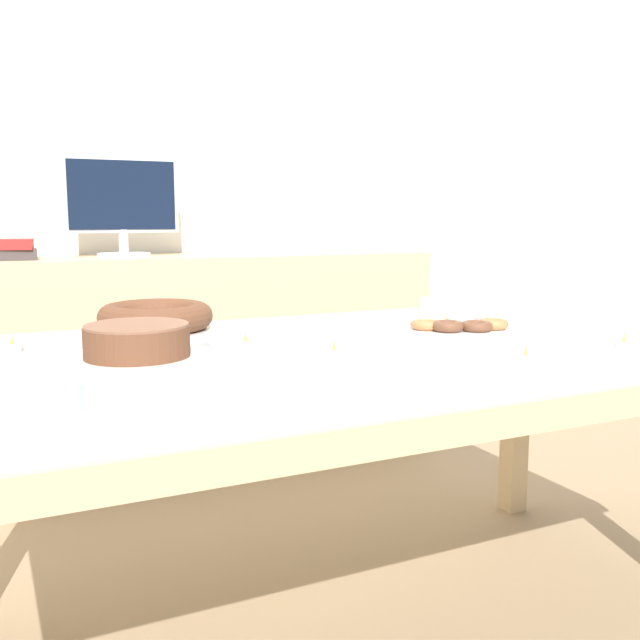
{
  "coord_description": "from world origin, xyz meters",
  "views": [
    {
      "loc": [
        -0.78,
        -1.43,
        1.02
      ],
      "look_at": [
        -0.1,
        -0.01,
        0.79
      ],
      "focal_mm": 40.0,
      "sensor_mm": 36.0,
      "label": 1
    }
  ],
  "objects_px": {
    "pastry_platter": "(453,326)",
    "tealight_near_cakes": "(246,344)",
    "cake_golden_bundt": "(156,319)",
    "tealight_near_front": "(624,344)",
    "computer_monitor": "(122,207)",
    "plate_stack": "(455,306)",
    "cake_chocolate_round": "(137,346)",
    "tealight_left_edge": "(334,353)",
    "tealight_right_edge": "(526,358)",
    "book_stack": "(3,250)",
    "tealight_centre": "(12,347)"
  },
  "relations": [
    {
      "from": "pastry_platter",
      "to": "tealight_near_cakes",
      "type": "xyz_separation_m",
      "value": [
        -0.55,
        0.01,
        -0.0
      ]
    },
    {
      "from": "cake_golden_bundt",
      "to": "tealight_near_front",
      "type": "relative_size",
      "value": 7.1
    },
    {
      "from": "computer_monitor",
      "to": "plate_stack",
      "type": "distance_m",
      "value": 1.35
    },
    {
      "from": "pastry_platter",
      "to": "plate_stack",
      "type": "height_order",
      "value": "pastry_platter"
    },
    {
      "from": "pastry_platter",
      "to": "tealight_near_front",
      "type": "relative_size",
      "value": 9.11
    },
    {
      "from": "tealight_near_cakes",
      "to": "plate_stack",
      "type": "bearing_deg",
      "value": 20.58
    },
    {
      "from": "computer_monitor",
      "to": "pastry_platter",
      "type": "xyz_separation_m",
      "value": [
        0.57,
        -1.35,
        -0.31
      ]
    },
    {
      "from": "cake_chocolate_round",
      "to": "tealight_near_front",
      "type": "relative_size",
      "value": 7.67
    },
    {
      "from": "cake_chocolate_round",
      "to": "tealight_left_edge",
      "type": "distance_m",
      "value": 0.4
    },
    {
      "from": "tealight_right_edge",
      "to": "computer_monitor",
      "type": "bearing_deg",
      "value": 104.9
    },
    {
      "from": "book_stack",
      "to": "tealight_near_cakes",
      "type": "height_order",
      "value": "book_stack"
    },
    {
      "from": "computer_monitor",
      "to": "tealight_near_cakes",
      "type": "distance_m",
      "value": 1.37
    },
    {
      "from": "book_stack",
      "to": "pastry_platter",
      "type": "distance_m",
      "value": 1.68
    },
    {
      "from": "tealight_right_edge",
      "to": "plate_stack",
      "type": "bearing_deg",
      "value": 64.21
    },
    {
      "from": "book_stack",
      "to": "cake_golden_bundt",
      "type": "relative_size",
      "value": 0.83
    },
    {
      "from": "tealight_left_edge",
      "to": "tealight_near_cakes",
      "type": "height_order",
      "value": "same"
    },
    {
      "from": "plate_stack",
      "to": "tealight_near_cakes",
      "type": "distance_m",
      "value": 0.83
    },
    {
      "from": "tealight_centre",
      "to": "tealight_near_cakes",
      "type": "distance_m",
      "value": 0.5
    },
    {
      "from": "computer_monitor",
      "to": "pastry_platter",
      "type": "height_order",
      "value": "computer_monitor"
    },
    {
      "from": "tealight_right_edge",
      "to": "pastry_platter",
      "type": "bearing_deg",
      "value": 74.69
    },
    {
      "from": "cake_chocolate_round",
      "to": "tealight_near_cakes",
      "type": "height_order",
      "value": "cake_chocolate_round"
    },
    {
      "from": "cake_chocolate_round",
      "to": "tealight_centre",
      "type": "distance_m",
      "value": 0.32
    },
    {
      "from": "cake_chocolate_round",
      "to": "tealight_near_front",
      "type": "height_order",
      "value": "cake_chocolate_round"
    },
    {
      "from": "pastry_platter",
      "to": "tealight_right_edge",
      "type": "relative_size",
      "value": 9.11
    },
    {
      "from": "tealight_right_edge",
      "to": "cake_golden_bundt",
      "type": "bearing_deg",
      "value": 130.97
    },
    {
      "from": "book_stack",
      "to": "tealight_left_edge",
      "type": "height_order",
      "value": "book_stack"
    },
    {
      "from": "tealight_near_front",
      "to": "tealight_right_edge",
      "type": "relative_size",
      "value": 1.0
    },
    {
      "from": "cake_chocolate_round",
      "to": "tealight_near_front",
      "type": "xyz_separation_m",
      "value": [
        1.0,
        -0.31,
        -0.02
      ]
    },
    {
      "from": "pastry_platter",
      "to": "tealight_near_cakes",
      "type": "relative_size",
      "value": 9.11
    },
    {
      "from": "pastry_platter",
      "to": "plate_stack",
      "type": "distance_m",
      "value": 0.38
    },
    {
      "from": "book_stack",
      "to": "plate_stack",
      "type": "distance_m",
      "value": 1.61
    },
    {
      "from": "tealight_centre",
      "to": "pastry_platter",
      "type": "bearing_deg",
      "value": -10.85
    },
    {
      "from": "pastry_platter",
      "to": "tealight_right_edge",
      "type": "bearing_deg",
      "value": -105.31
    },
    {
      "from": "book_stack",
      "to": "tealight_near_front",
      "type": "height_order",
      "value": "book_stack"
    },
    {
      "from": "tealight_left_edge",
      "to": "tealight_near_front",
      "type": "bearing_deg",
      "value": -16.82
    },
    {
      "from": "pastry_platter",
      "to": "plate_stack",
      "type": "xyz_separation_m",
      "value": [
        0.23,
        0.3,
        0.01
      ]
    },
    {
      "from": "tealight_near_front",
      "to": "tealight_right_edge",
      "type": "height_order",
      "value": "same"
    },
    {
      "from": "pastry_platter",
      "to": "tealight_left_edge",
      "type": "height_order",
      "value": "pastry_platter"
    },
    {
      "from": "tealight_near_cakes",
      "to": "tealight_right_edge",
      "type": "bearing_deg",
      "value": -41.29
    },
    {
      "from": "cake_chocolate_round",
      "to": "tealight_centre",
      "type": "height_order",
      "value": "cake_chocolate_round"
    },
    {
      "from": "tealight_right_edge",
      "to": "tealight_left_edge",
      "type": "xyz_separation_m",
      "value": [
        -0.32,
        0.22,
        0.0
      ]
    },
    {
      "from": "pastry_platter",
      "to": "tealight_centre",
      "type": "relative_size",
      "value": 9.11
    },
    {
      "from": "computer_monitor",
      "to": "pastry_platter",
      "type": "distance_m",
      "value": 1.49
    },
    {
      "from": "cake_golden_bundt",
      "to": "tealight_right_edge",
      "type": "distance_m",
      "value": 0.89
    },
    {
      "from": "cake_golden_bundt",
      "to": "tealight_left_edge",
      "type": "bearing_deg",
      "value": -59.85
    },
    {
      "from": "plate_stack",
      "to": "tealight_right_edge",
      "type": "xyz_separation_m",
      "value": [
        -0.33,
        -0.69,
        -0.01
      ]
    },
    {
      "from": "tealight_near_cakes",
      "to": "tealight_left_edge",
      "type": "bearing_deg",
      "value": -53.89
    },
    {
      "from": "computer_monitor",
      "to": "tealight_right_edge",
      "type": "height_order",
      "value": "computer_monitor"
    },
    {
      "from": "cake_chocolate_round",
      "to": "tealight_right_edge",
      "type": "height_order",
      "value": "cake_chocolate_round"
    },
    {
      "from": "book_stack",
      "to": "cake_chocolate_round",
      "type": "xyz_separation_m",
      "value": [
        0.19,
        -1.39,
        -0.14
      ]
    }
  ]
}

